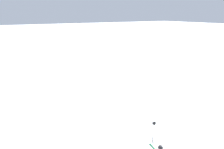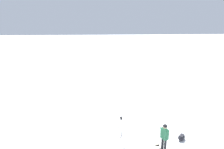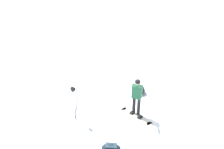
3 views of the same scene
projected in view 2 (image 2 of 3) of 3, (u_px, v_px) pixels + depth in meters
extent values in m
cylinder|color=black|center=(165.00, 146.00, 10.90)|extent=(0.14, 0.14, 0.83)
cylinder|color=black|center=(162.00, 144.00, 11.09)|extent=(0.14, 0.14, 0.83)
cube|color=#1E5938|center=(165.00, 134.00, 10.83)|extent=(0.38, 0.47, 0.59)
sphere|color=tan|center=(165.00, 127.00, 10.73)|extent=(0.22, 0.22, 0.22)
sphere|color=black|center=(165.00, 126.00, 10.72)|extent=(0.23, 0.23, 0.23)
cylinder|color=#1E5938|center=(164.00, 130.00, 10.46)|extent=(0.53, 0.27, 0.41)
cylinder|color=#1E5938|center=(162.00, 132.00, 11.01)|extent=(0.09, 0.09, 0.59)
cylinder|color=beige|center=(157.00, 145.00, 11.72)|extent=(0.29, 0.29, 0.02)
ellipsoid|color=black|center=(182.00, 137.00, 12.23)|extent=(0.73, 0.71, 0.34)
cube|color=#2C2C33|center=(182.00, 135.00, 12.21)|extent=(0.44, 0.43, 0.08)
cylinder|color=#262628|center=(122.00, 131.00, 12.01)|extent=(0.06, 0.32, 1.35)
cylinder|color=#262628|center=(123.00, 129.00, 12.23)|extent=(0.30, 0.16, 1.35)
cylinder|color=#262628|center=(119.00, 129.00, 12.19)|extent=(0.30, 0.16, 1.35)
cube|color=black|center=(121.00, 119.00, 11.98)|extent=(0.10, 0.10, 0.06)
cube|color=black|center=(121.00, 118.00, 11.96)|extent=(0.12, 0.16, 0.10)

